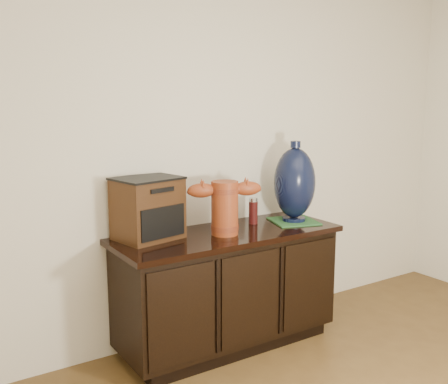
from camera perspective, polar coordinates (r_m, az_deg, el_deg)
sideboard at (r=3.40m, az=0.36°, el=-10.40°), size 1.46×0.56×0.75m
terracotta_vessel at (r=3.19m, az=0.08°, el=-1.38°), size 0.47×0.23×0.33m
tv_radio at (r=3.13m, az=-8.29°, el=-1.76°), size 0.42×0.36×0.37m
green_mat at (r=3.59m, az=7.59°, el=-3.15°), size 0.36×0.36×0.01m
lamp_base at (r=3.54m, az=7.69°, el=0.95°), size 0.35×0.35×0.54m
spray_can at (r=3.49m, az=3.20°, el=-2.07°), size 0.06×0.06×0.18m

